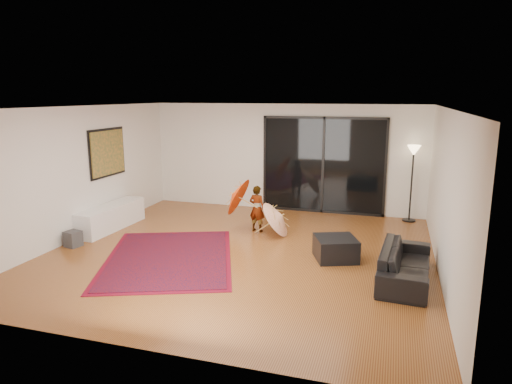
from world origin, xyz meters
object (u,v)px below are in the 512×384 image
at_px(sofa, 405,264).
at_px(media_console, 111,217).
at_px(child, 257,209).
at_px(ottoman, 336,248).

bearing_deg(sofa, media_console, 84.05).
bearing_deg(media_console, child, 15.86).
height_order(sofa, ottoman, sofa).
distance_m(media_console, sofa, 6.30).
bearing_deg(sofa, ottoman, 65.87).
distance_m(sofa, child, 3.58).
distance_m(media_console, child, 3.26).
bearing_deg(child, media_console, 25.78).
bearing_deg(child, ottoman, 158.47).
height_order(ottoman, child, child).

